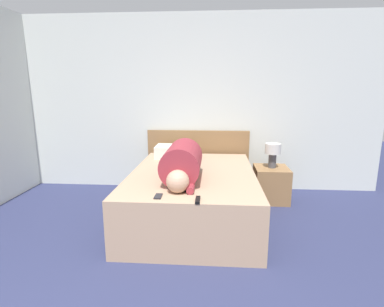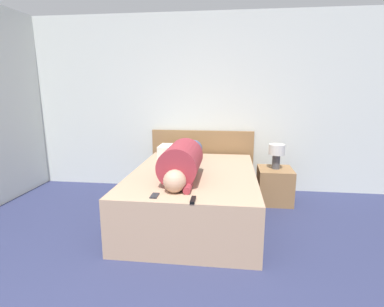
{
  "view_description": "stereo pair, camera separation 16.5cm",
  "coord_description": "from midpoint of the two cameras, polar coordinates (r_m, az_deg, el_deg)",
  "views": [
    {
      "loc": [
        0.48,
        -1.14,
        1.52
      ],
      "look_at": [
        0.25,
        2.08,
        0.82
      ],
      "focal_mm": 28.0,
      "sensor_mm": 36.0,
      "label": 1
    },
    {
      "loc": [
        0.64,
        -1.13,
        1.52
      ],
      "look_at": [
        0.25,
        2.08,
        0.82
      ],
      "focal_mm": 28.0,
      "sensor_mm": 36.0,
      "label": 2
    }
  ],
  "objects": [
    {
      "name": "bed",
      "position": [
        3.6,
        -1.15,
        -7.89
      ],
      "size": [
        1.43,
        2.02,
        0.57
      ],
      "color": "tan",
      "rests_on": "ground_plane"
    },
    {
      "name": "table_lamp",
      "position": [
        4.16,
        14.04,
        0.33
      ],
      "size": [
        0.21,
        0.21,
        0.33
      ],
      "color": "#4C4C51",
      "rests_on": "nightstand"
    },
    {
      "name": "person_lying",
      "position": [
        3.33,
        -2.97,
        -1.33
      ],
      "size": [
        0.4,
        1.65,
        0.4
      ],
      "color": "tan",
      "rests_on": "bed"
    },
    {
      "name": "wall_back",
      "position": [
        4.59,
        -2.92,
        9.39
      ],
      "size": [
        5.91,
        0.06,
        2.6
      ],
      "color": "silver",
      "rests_on": "ground_plane"
    },
    {
      "name": "cell_phone",
      "position": [
        2.73,
        -8.18,
        -8.08
      ],
      "size": [
        0.06,
        0.13,
        0.01
      ],
      "color": "black",
      "rests_on": "bed"
    },
    {
      "name": "nightstand",
      "position": [
        4.27,
        13.73,
        -5.68
      ],
      "size": [
        0.45,
        0.47,
        0.47
      ],
      "color": "olive",
      "rests_on": "ground_plane"
    },
    {
      "name": "tv_remote",
      "position": [
        2.61,
        -0.74,
        -8.85
      ],
      "size": [
        0.04,
        0.15,
        0.02
      ],
      "color": "black",
      "rests_on": "bed"
    },
    {
      "name": "pillow_near_headboard",
      "position": [
        4.23,
        -4.54,
        0.37
      ],
      "size": [
        0.51,
        0.36,
        0.17
      ],
      "color": "silver",
      "rests_on": "bed"
    },
    {
      "name": "headboard",
      "position": [
        4.62,
        0.11,
        -1.2
      ],
      "size": [
        1.55,
        0.04,
        0.91
      ],
      "color": "olive",
      "rests_on": "ground_plane"
    }
  ]
}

